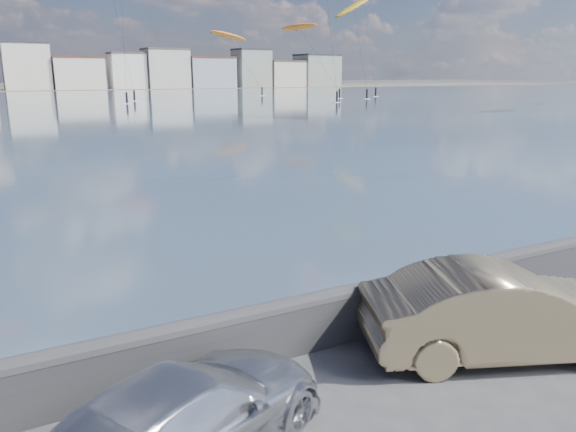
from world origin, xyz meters
name	(u,v)px	position (x,y,z in m)	size (l,w,h in m)	color
bay_water	(6,107)	(0.00, 91.50, 0.01)	(500.00, 177.00, 0.00)	#3A4E66
seawall	(274,328)	(0.00, 2.70, 0.58)	(400.00, 0.36, 1.08)	#28282B
car_silver	(184,418)	(-2.29, 0.78, 0.65)	(1.82, 4.48, 1.30)	#B7B8BE
car_champagne	(503,312)	(3.64, 0.87, 0.81)	(1.72, 4.95, 1.63)	tan
kitesurfer_1	(300,28)	(59.62, 105.28, 14.47)	(6.61, 19.25, 15.77)	orange
kitesurfer_4	(228,36)	(51.80, 126.35, 13.67)	(10.63, 17.80, 15.43)	orange
kitesurfer_9	(354,7)	(67.56, 96.43, 18.26)	(10.25, 12.14, 21.33)	#BF8C19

